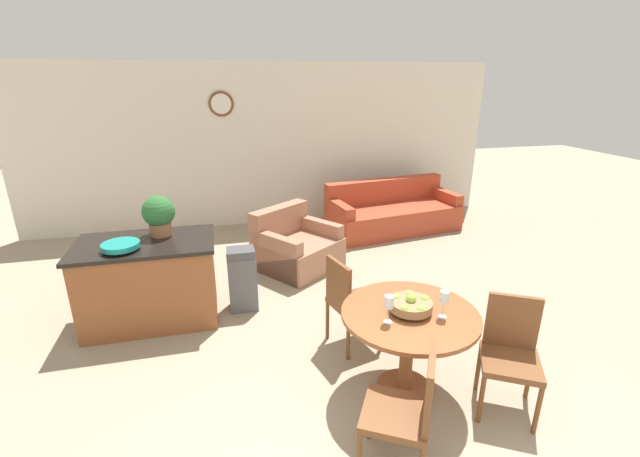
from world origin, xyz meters
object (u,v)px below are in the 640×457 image
at_px(wine_glass_left, 389,303).
at_px(wine_glass_right, 444,298).
at_px(kitchen_island, 150,281).
at_px(trash_bin, 242,279).
at_px(dining_table, 409,331).
at_px(couch, 392,214).
at_px(potted_plant, 159,214).
at_px(dining_chair_far_side, 349,299).
at_px(armchair, 296,248).
at_px(dining_chair_near_right, 511,349).
at_px(teal_bowl, 121,246).
at_px(dining_chair_near_left, 408,408).
at_px(fruit_bowl, 411,304).

distance_m(wine_glass_left, wine_glass_right, 0.43).
height_order(kitchen_island, trash_bin, kitchen_island).
height_order(dining_table, wine_glass_right, wine_glass_right).
bearing_deg(kitchen_island, trash_bin, 0.26).
bearing_deg(wine_glass_right, couch, 72.00).
bearing_deg(potted_plant, dining_chair_far_side, -33.03).
xyz_separation_m(potted_plant, armchair, (1.58, 0.79, -0.84)).
distance_m(dining_chair_far_side, potted_plant, 2.15).
height_order(dining_table, wine_glass_left, wine_glass_left).
bearing_deg(potted_plant, wine_glass_left, -47.69).
bearing_deg(wine_glass_left, kitchen_island, 137.26).
bearing_deg(dining_chair_near_right, potted_plant, -8.54).
xyz_separation_m(potted_plant, couch, (3.44, 1.88, -0.84)).
relative_size(dining_chair_near_right, dining_chair_far_side, 1.00).
bearing_deg(dining_chair_near_right, teal_bowl, -0.65).
distance_m(dining_table, armchair, 2.68).
bearing_deg(wine_glass_right, dining_chair_far_side, 119.11).
distance_m(dining_chair_near_left, wine_glass_right, 0.88).
xyz_separation_m(dining_chair_near_right, dining_chair_far_side, (-0.96, 1.05, 0.00)).
bearing_deg(armchair, kitchen_island, 173.01).
height_order(wine_glass_right, trash_bin, wine_glass_right).
distance_m(potted_plant, couch, 4.01).
bearing_deg(teal_bowl, dining_chair_far_side, -20.48).
bearing_deg(dining_table, potted_plant, 137.14).
bearing_deg(potted_plant, teal_bowl, -133.46).
height_order(dining_chair_near_left, trash_bin, dining_chair_near_left).
bearing_deg(wine_glass_left, fruit_bowl, 22.74).
bearing_deg(dining_chair_near_left, teal_bowl, 72.72).
bearing_deg(armchair, dining_table, -117.16).
distance_m(wine_glass_left, potted_plant, 2.63).
xyz_separation_m(fruit_bowl, trash_bin, (-1.19, 1.68, -0.45)).
xyz_separation_m(teal_bowl, couch, (3.78, 2.23, -0.66)).
distance_m(dining_chair_near_right, wine_glass_right, 0.66).
distance_m(dining_chair_near_left, trash_bin, 2.54).
distance_m(dining_chair_near_left, fruit_bowl, 0.83).
bearing_deg(wine_glass_left, potted_plant, 132.31).
bearing_deg(dining_chair_near_left, fruit_bowl, 5.42).
distance_m(teal_bowl, armchair, 2.33).
bearing_deg(wine_glass_left, dining_chair_near_left, -99.54).
height_order(dining_table, dining_chair_near_right, dining_chair_near_right).
distance_m(dining_chair_near_right, wine_glass_left, 1.03).
bearing_deg(armchair, dining_chair_near_left, -124.54).
xyz_separation_m(dining_chair_far_side, armchair, (-0.14, 1.91, -0.23)).
xyz_separation_m(kitchen_island, couch, (3.60, 2.04, -0.16)).
bearing_deg(fruit_bowl, wine_glass_right, -30.98).
relative_size(wine_glass_right, teal_bowl, 0.63).
distance_m(dining_table, dining_chair_far_side, 0.77).
height_order(dining_chair_far_side, wine_glass_left, wine_glass_left).
height_order(wine_glass_right, potted_plant, potted_plant).
height_order(teal_bowl, potted_plant, potted_plant).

